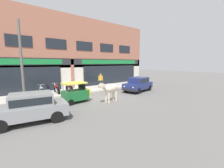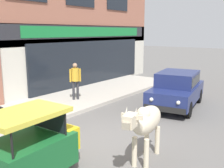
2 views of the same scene
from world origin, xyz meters
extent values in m
plane|color=#605E5B|center=(0.00, 0.00, 0.00)|extent=(90.00, 90.00, 0.00)
cube|color=#B7AFA3|center=(0.00, 3.77, 0.07)|extent=(19.00, 3.15, 0.15)
cube|color=#9E604C|center=(0.00, 5.62, 5.25)|extent=(23.00, 0.55, 5.65)
cube|color=beige|center=(0.00, 5.62, 1.70)|extent=(23.00, 0.55, 3.40)
cube|color=#28282D|center=(0.00, 5.31, 3.05)|extent=(22.08, 0.08, 0.64)
cube|color=black|center=(-5.75, 5.30, 1.35)|extent=(8.74, 0.10, 2.40)
cube|color=#197A38|center=(-5.75, 5.28, 3.05)|extent=(9.20, 0.05, 0.52)
cube|color=#9E604C|center=(0.00, 5.33, 1.70)|extent=(0.36, 0.12, 3.40)
cube|color=black|center=(5.75, 5.30, 1.35)|extent=(8.74, 0.10, 2.40)
cube|color=#197A38|center=(5.75, 5.28, 3.05)|extent=(9.20, 0.05, 0.52)
cube|color=black|center=(-4.89, 5.32, 4.84)|extent=(2.09, 0.06, 1.00)
cube|color=black|center=(-1.63, 5.32, 4.84)|extent=(2.09, 0.06, 1.00)
cube|color=black|center=(1.63, 5.32, 4.84)|extent=(2.09, 0.06, 1.00)
cube|color=black|center=(4.89, 5.32, 4.84)|extent=(2.09, 0.06, 1.00)
cube|color=black|center=(8.15, 5.32, 4.84)|extent=(2.09, 0.06, 1.00)
ellipsoid|color=beige|center=(-0.19, -1.56, 1.02)|extent=(1.47, 0.78, 0.60)
sphere|color=beige|center=(-0.47, -1.62, 1.25)|extent=(0.32, 0.32, 0.32)
cylinder|color=beige|center=(-0.59, -1.79, 0.36)|extent=(0.12, 0.12, 0.72)
cylinder|color=beige|center=(-0.64, -1.51, 0.36)|extent=(0.12, 0.12, 0.72)
cylinder|color=beige|center=(0.26, -1.62, 0.36)|extent=(0.12, 0.12, 0.72)
cylinder|color=beige|center=(0.21, -1.34, 0.36)|extent=(0.12, 0.12, 0.72)
cylinder|color=beige|center=(-1.00, -1.72, 1.17)|extent=(0.50, 0.32, 0.43)
cube|color=beige|center=(-1.25, -1.77, 1.34)|extent=(0.40, 0.28, 0.26)
cube|color=tan|center=(-1.43, -1.80, 1.30)|extent=(0.17, 0.18, 0.14)
cone|color=beige|center=(-1.19, -1.86, 1.52)|extent=(0.12, 0.08, 0.19)
cone|color=beige|center=(-1.23, -1.66, 1.52)|extent=(0.12, 0.08, 0.19)
cube|color=beige|center=(-1.14, -1.91, 1.40)|extent=(0.07, 0.15, 0.10)
cube|color=beige|center=(-1.20, -1.60, 1.40)|extent=(0.07, 0.15, 0.10)
cylinder|color=beige|center=(0.54, -1.42, 0.80)|extent=(0.17, 0.07, 0.60)
cylinder|color=black|center=(3.50, -1.20, 0.30)|extent=(0.62, 0.28, 0.60)
cylinder|color=black|center=(3.26, 0.22, 0.30)|extent=(0.62, 0.28, 0.60)
cylinder|color=black|center=(5.77, -0.81, 0.30)|extent=(0.62, 0.28, 0.60)
cylinder|color=black|center=(5.52, 0.61, 0.30)|extent=(0.62, 0.28, 0.60)
cube|color=navy|center=(4.51, -0.29, 0.60)|extent=(3.72, 2.17, 0.60)
cube|color=navy|center=(4.61, -0.28, 1.18)|extent=(2.12, 1.74, 0.56)
cube|color=black|center=(4.61, -0.28, 1.18)|extent=(1.97, 1.74, 0.35)
cube|color=black|center=(2.81, -0.59, 0.38)|extent=(0.38, 1.52, 0.20)
cube|color=black|center=(6.22, 0.00, 0.38)|extent=(0.38, 1.52, 0.20)
sphere|color=silver|center=(2.86, -1.07, 0.68)|extent=(0.14, 0.14, 0.14)
sphere|color=silver|center=(2.70, -0.12, 0.68)|extent=(0.14, 0.14, 0.14)
cube|color=red|center=(6.33, -0.48, 0.70)|extent=(0.06, 0.16, 0.14)
cube|color=red|center=(6.16, 0.49, 0.70)|extent=(0.06, 0.16, 0.14)
cylinder|color=black|center=(-7.16, -2.55, 0.30)|extent=(0.62, 0.29, 0.60)
cylinder|color=black|center=(-6.89, -1.13, 0.30)|extent=(0.62, 0.29, 0.60)
cylinder|color=black|center=(-4.90, -2.98, 0.30)|extent=(0.62, 0.29, 0.60)
cylinder|color=black|center=(-4.63, -1.57, 0.30)|extent=(0.62, 0.29, 0.60)
cube|color=gray|center=(-5.89, -2.06, 0.60)|extent=(3.74, 2.23, 0.60)
cube|color=gray|center=(-5.80, -2.08, 1.18)|extent=(2.14, 1.77, 0.56)
cube|color=black|center=(-5.80, -2.08, 1.18)|extent=(1.99, 1.76, 0.35)
cube|color=black|center=(-4.20, -2.38, 0.38)|extent=(0.40, 1.52, 0.20)
cube|color=red|center=(-4.26, -2.87, 0.70)|extent=(0.06, 0.16, 0.14)
cube|color=red|center=(-4.08, -1.90, 0.70)|extent=(0.06, 0.16, 0.14)
cylinder|color=black|center=(-1.53, -0.03, 0.22)|extent=(0.44, 0.14, 0.44)
cylinder|color=black|center=(-3.10, 0.42, 0.22)|extent=(0.44, 0.14, 0.44)
cylinder|color=black|center=(-3.06, -0.61, 0.22)|extent=(0.44, 0.14, 0.44)
cube|color=#19602D|center=(-2.43, -0.07, 0.57)|extent=(1.76, 1.23, 0.70)
cube|color=yellow|center=(-1.53, -0.03, 0.67)|extent=(0.40, 0.88, 0.52)
cylinder|color=black|center=(-1.88, 0.45, 1.19)|extent=(0.04, 0.04, 0.55)
cylinder|color=black|center=(-1.84, -0.54, 1.19)|extent=(0.04, 0.04, 0.55)
cylinder|color=black|center=(-3.16, 0.39, 1.19)|extent=(0.04, 0.04, 0.55)
cylinder|color=black|center=(-3.12, -0.59, 1.19)|extent=(0.04, 0.04, 0.55)
cube|color=#DBCC42|center=(-2.48, -0.07, 1.47)|extent=(1.66, 1.17, 0.10)
cube|color=black|center=(-1.86, -0.05, 1.19)|extent=(0.07, 0.93, 0.50)
cylinder|color=black|center=(-3.73, 4.02, 0.43)|extent=(0.19, 0.57, 0.56)
cylinder|color=black|center=(-3.95, 2.79, 0.43)|extent=(0.19, 0.57, 0.56)
cube|color=#B2B5BA|center=(-3.84, 3.39, 0.47)|extent=(0.25, 0.35, 0.24)
cube|color=#A8AAB2|center=(-3.81, 3.55, 0.73)|extent=(0.30, 0.44, 0.24)
cube|color=black|center=(-3.88, 3.15, 0.71)|extent=(0.31, 0.55, 0.12)
cylinder|color=#B2B5BA|center=(-3.74, 3.96, 0.73)|extent=(0.08, 0.27, 0.59)
cylinder|color=#B2B5BA|center=(-3.74, 4.00, 1.01)|extent=(0.52, 0.12, 0.03)
sphere|color=silver|center=(-3.73, 4.06, 0.89)|extent=(0.12, 0.12, 0.12)
cylinder|color=#B2B5BA|center=(-4.01, 3.05, 0.39)|extent=(0.14, 0.48, 0.06)
cylinder|color=black|center=(-2.40, 4.23, 0.43)|extent=(0.15, 0.57, 0.56)
cylinder|color=black|center=(-2.51, 2.99, 0.43)|extent=(0.15, 0.57, 0.56)
cube|color=#B2B5BA|center=(-2.46, 3.59, 0.47)|extent=(0.23, 0.34, 0.24)
cube|color=red|center=(-2.45, 3.75, 0.73)|extent=(0.27, 0.42, 0.24)
cube|color=black|center=(-2.48, 3.35, 0.71)|extent=(0.26, 0.54, 0.12)
cylinder|color=#B2B5BA|center=(-2.41, 4.17, 0.73)|extent=(0.06, 0.27, 0.59)
cylinder|color=#B2B5BA|center=(-2.41, 4.21, 1.01)|extent=(0.52, 0.08, 0.03)
sphere|color=silver|center=(-2.40, 4.27, 0.89)|extent=(0.12, 0.12, 0.12)
cylinder|color=#B2B5BA|center=(-2.60, 3.24, 0.39)|extent=(0.10, 0.48, 0.06)
cylinder|color=black|center=(-1.25, 4.08, 0.43)|extent=(0.14, 0.57, 0.56)
cylinder|color=black|center=(-1.33, 2.84, 0.43)|extent=(0.14, 0.57, 0.56)
cube|color=#B2B5BA|center=(-1.29, 3.44, 0.47)|extent=(0.22, 0.33, 0.24)
cube|color=maroon|center=(-1.28, 3.60, 0.73)|extent=(0.26, 0.41, 0.24)
cube|color=black|center=(-1.30, 3.20, 0.71)|extent=(0.25, 0.53, 0.12)
cylinder|color=#B2B5BA|center=(-1.25, 4.02, 0.73)|extent=(0.06, 0.27, 0.59)
cylinder|color=#B2B5BA|center=(-1.25, 4.06, 1.01)|extent=(0.52, 0.06, 0.03)
sphere|color=silver|center=(-1.24, 4.12, 0.89)|extent=(0.12, 0.12, 0.12)
cylinder|color=#B2B5BA|center=(-1.42, 3.09, 0.39)|extent=(0.09, 0.48, 0.06)
cylinder|color=#2D2D33|center=(2.60, 3.46, 0.56)|extent=(0.11, 0.11, 0.82)
cylinder|color=#2D2D33|center=(2.45, 3.56, 0.56)|extent=(0.11, 0.11, 0.82)
cylinder|color=gold|center=(2.53, 3.51, 1.25)|extent=(0.32, 0.32, 0.56)
cylinder|color=gold|center=(2.70, 3.39, 1.22)|extent=(0.08, 0.08, 0.56)
cylinder|color=gold|center=(2.36, 3.63, 1.22)|extent=(0.08, 0.08, 0.56)
sphere|color=tan|center=(2.53, 3.51, 1.65)|extent=(0.20, 0.20, 0.20)
cylinder|color=#595651|center=(-5.31, 2.50, 3.07)|extent=(0.18, 0.18, 5.86)
camera|label=1|loc=(-7.43, -10.16, 2.96)|focal=24.00mm
camera|label=2|loc=(-5.42, -4.45, 3.08)|focal=42.00mm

